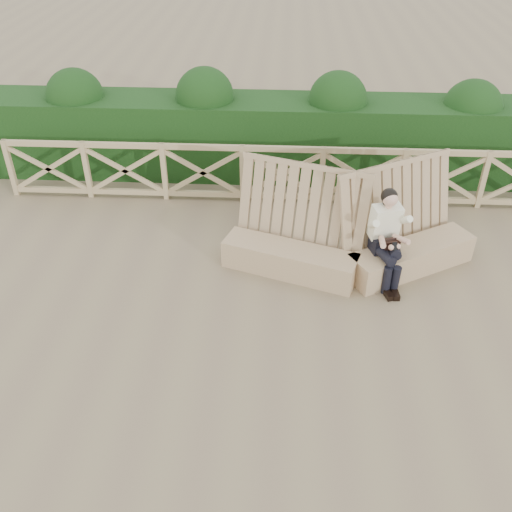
{
  "coord_description": "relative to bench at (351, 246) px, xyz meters",
  "views": [
    {
      "loc": [
        0.05,
        -5.79,
        5.2
      ],
      "look_at": [
        -0.29,
        0.4,
        0.9
      ],
      "focal_mm": 40.0,
      "sensor_mm": 36.0,
      "label": 1
    }
  ],
  "objects": [
    {
      "name": "woman",
      "position": [
        0.47,
        -0.22,
        0.37
      ],
      "size": [
        0.53,
        0.94,
        1.45
      ],
      "rotation": [
        0.0,
        0.0,
        0.29
      ],
      "color": "black",
      "rests_on": "ground"
    },
    {
      "name": "bench",
      "position": [
        0.0,
        0.0,
        0.0
      ],
      "size": [
        3.91,
        1.68,
        1.57
      ],
      "rotation": [
        0.0,
        0.0,
        0.12
      ],
      "color": "#9E865A",
      "rests_on": "ground"
    },
    {
      "name": "hedge",
      "position": [
        -1.09,
        3.23,
        0.36
      ],
      "size": [
        12.0,
        1.2,
        1.5
      ],
      "primitive_type": "cube",
      "color": "black",
      "rests_on": "ground"
    },
    {
      "name": "ground",
      "position": [
        -1.09,
        -1.47,
        -0.39
      ],
      "size": [
        60.0,
        60.0,
        0.0
      ],
      "primitive_type": "plane",
      "color": "brown",
      "rests_on": "ground"
    },
    {
      "name": "guardrail",
      "position": [
        -1.09,
        2.03,
        0.16
      ],
      "size": [
        10.1,
        0.09,
        1.1
      ],
      "color": "#988158",
      "rests_on": "ground"
    }
  ]
}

